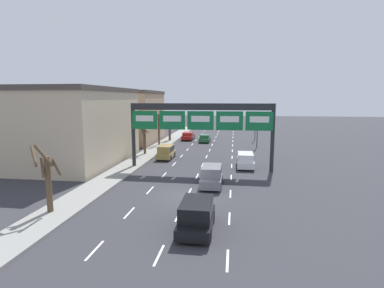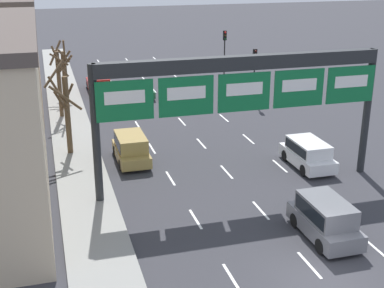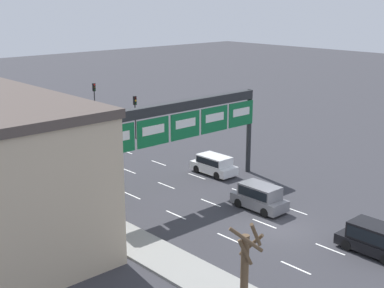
# 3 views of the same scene
# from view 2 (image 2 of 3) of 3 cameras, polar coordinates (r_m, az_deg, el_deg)

# --- Properties ---
(ground_plane) EXTENTS (220.00, 220.00, 0.00)m
(ground_plane) POSITION_cam_2_polar(r_m,az_deg,el_deg) (21.71, 13.66, -13.81)
(ground_plane) COLOR #333338
(lane_dashes) EXTENTS (6.72, 67.00, 0.01)m
(lane_dashes) POSITION_cam_2_polar(r_m,az_deg,el_deg) (32.74, 2.27, -1.37)
(lane_dashes) COLOR white
(lane_dashes) RESTS_ON ground_plane
(sign_gantry) EXTENTS (15.20, 0.70, 7.01)m
(sign_gantry) POSITION_cam_2_polar(r_m,az_deg,el_deg) (26.98, 5.41, 6.60)
(sign_gantry) COLOR #232628
(sign_gantry) RESTS_ON ground_plane
(car_red) EXTENTS (1.92, 4.69, 1.38)m
(car_red) POSITION_cam_2_polar(r_m,az_deg,el_deg) (48.67, -9.89, 6.35)
(car_red) COLOR maroon
(car_red) RESTS_ON ground_plane
(car_green) EXTENTS (1.80, 3.92, 1.31)m
(car_green) POSITION_cam_2_polar(r_m,az_deg,el_deg) (46.58, -5.45, 5.90)
(car_green) COLOR #235B38
(car_green) RESTS_ON ground_plane
(suv_white) EXTENTS (1.83, 4.02, 1.60)m
(suv_white) POSITION_cam_2_polar(r_m,az_deg,el_deg) (31.63, 12.26, -0.89)
(suv_white) COLOR silver
(suv_white) RESTS_ON ground_plane
(suv_gold) EXTENTS (1.80, 3.96, 1.69)m
(suv_gold) POSITION_cam_2_polar(r_m,az_deg,el_deg) (31.83, -6.52, -0.32)
(suv_gold) COLOR #A88947
(suv_gold) RESTS_ON ground_plane
(suv_grey) EXTENTS (1.80, 3.95, 1.80)m
(suv_grey) POSITION_cam_2_polar(r_m,az_deg,el_deg) (24.08, 14.04, -7.57)
(suv_grey) COLOR slate
(suv_grey) RESTS_ON ground_plane
(traffic_light_near_gantry) EXTENTS (0.30, 0.35, 4.90)m
(traffic_light_near_gantry) POSITION_cam_2_polar(r_m,az_deg,el_deg) (51.42, 3.51, 10.43)
(traffic_light_near_gantry) COLOR black
(traffic_light_near_gantry) RESTS_ON ground_plane
(traffic_light_mid_block) EXTENTS (0.30, 0.35, 4.50)m
(traffic_light_mid_block) POSITION_cam_2_polar(r_m,az_deg,el_deg) (44.00, 6.70, 8.39)
(traffic_light_mid_block) COLOR black
(traffic_light_mid_block) RESTS_ON ground_plane
(tree_bare_closest) EXTENTS (1.60, 1.83, 5.78)m
(tree_bare_closest) POSITION_cam_2_polar(r_m,az_deg,el_deg) (40.81, -13.89, 6.83)
(tree_bare_closest) COLOR brown
(tree_bare_closest) RESTS_ON sidewalk_left
(tree_bare_third) EXTENTS (2.12, 2.29, 5.57)m
(tree_bare_third) POSITION_cam_2_polar(r_m,az_deg,el_deg) (32.95, -13.33, 3.70)
(tree_bare_third) COLOR brown
(tree_bare_third) RESTS_ON sidewalk_left
(tree_bare_furthest) EXTENTS (2.03, 2.18, 4.76)m
(tree_bare_furthest) POSITION_cam_2_polar(r_m,az_deg,el_deg) (46.03, -13.55, 7.71)
(tree_bare_furthest) COLOR brown
(tree_bare_furthest) RESTS_ON sidewalk_left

